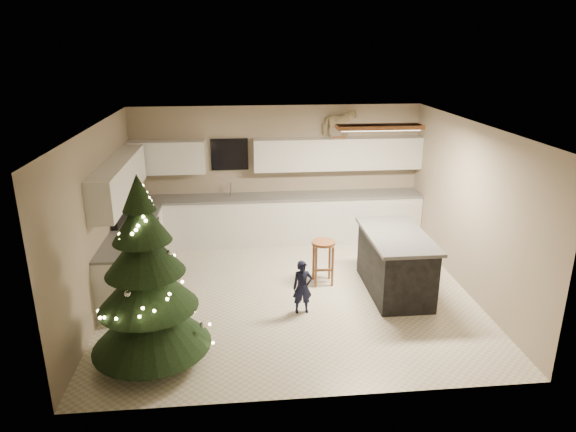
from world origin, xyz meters
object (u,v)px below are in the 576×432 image
object	(u,v)px
island	(395,263)
rocking_horse	(340,123)
toddler	(302,287)
bar_stool	(323,252)
christmas_tree	(147,289)

from	to	relation	value
island	rocking_horse	size ratio (longest dim) A/B	2.76
rocking_horse	island	bearing A→B (deg)	-170.55
island	toddler	xyz separation A→B (m)	(-1.51, -0.53, -0.08)
toddler	rocking_horse	world-z (taller)	rocking_horse
bar_stool	rocking_horse	xyz separation A→B (m)	(0.61, 2.01, 1.74)
christmas_tree	toddler	distance (m)	2.27
christmas_tree	toddler	xyz separation A→B (m)	(1.96, 1.00, -0.57)
christmas_tree	rocking_horse	size ratio (longest dim) A/B	3.82
island	rocking_horse	distance (m)	3.03
island	toddler	world-z (taller)	island
bar_stool	island	bearing A→B (deg)	-20.22
island	bar_stool	xyz separation A→B (m)	(-1.06, 0.39, 0.06)
island	rocking_horse	xyz separation A→B (m)	(-0.45, 2.40, 1.80)
bar_stool	toddler	distance (m)	1.03
christmas_tree	rocking_horse	bearing A→B (deg)	52.47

